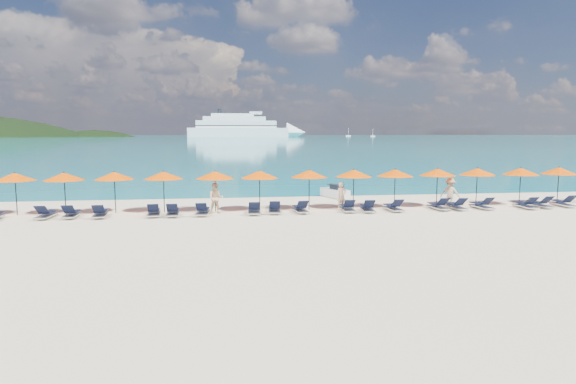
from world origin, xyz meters
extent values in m
plane|color=beige|center=(0.00, 0.00, 0.00)|extent=(1400.00, 1400.00, 0.00)
cube|color=#1FA9B2|center=(0.00, 660.00, 0.01)|extent=(1600.00, 1300.00, 0.01)
ellipsoid|color=black|center=(-150.00, 560.00, -35.00)|extent=(162.00, 126.00, 85.50)
cube|color=white|center=(12.97, 505.12, 4.89)|extent=(108.38, 24.96, 9.78)
cone|color=white|center=(77.40, 508.38, 4.89)|extent=(22.57, 22.57, 21.51)
cube|color=white|center=(11.01, 505.02, 13.69)|extent=(86.76, 20.95, 7.82)
cube|color=white|center=(9.06, 504.92, 19.55)|extent=(67.33, 18.01, 4.89)
cube|color=white|center=(7.11, 504.82, 23.46)|extent=(45.70, 14.00, 3.42)
cube|color=black|center=(11.01, 505.02, 12.22)|extent=(87.84, 21.20, 0.88)
cube|color=black|center=(11.01, 505.02, 15.64)|extent=(85.67, 20.70, 0.88)
cylinder|color=black|center=(-6.37, 504.14, 27.37)|extent=(4.30, 4.30, 5.38)
cube|color=white|center=(153.50, 571.98, 0.80)|extent=(6.03, 2.01, 1.61)
cylinder|color=white|center=(153.50, 571.98, 6.03)|extent=(0.36, 0.36, 10.06)
cube|color=white|center=(173.77, 535.52, 0.71)|extent=(5.33, 1.78, 1.42)
cylinder|color=white|center=(173.77, 535.52, 5.33)|extent=(0.32, 0.32, 8.89)
cube|color=silver|center=(4.03, 9.36, 0.29)|extent=(1.65, 2.52, 0.54)
cube|color=black|center=(4.10, 9.18, 0.69)|extent=(0.80, 1.09, 0.34)
cylinder|color=black|center=(3.83, 9.91, 0.84)|extent=(0.53, 0.24, 0.06)
imported|color=#DEB182|center=(3.18, 4.16, 0.78)|extent=(0.66, 0.55, 1.56)
imported|color=#DEB182|center=(-3.79, 3.85, 0.82)|extent=(0.84, 0.54, 1.64)
imported|color=#DEB182|center=(9.65, 4.22, 0.85)|extent=(1.22, 0.97, 1.71)
cylinder|color=black|center=(-14.14, 4.73, 1.10)|extent=(0.05, 0.05, 2.20)
cone|color=#F14F00|center=(-14.14, 4.73, 2.02)|extent=(2.10, 2.10, 0.42)
sphere|color=black|center=(-14.14, 4.73, 2.24)|extent=(0.08, 0.08, 0.08)
cylinder|color=black|center=(-11.66, 4.60, 1.10)|extent=(0.05, 0.05, 2.20)
cone|color=#F14F00|center=(-11.66, 4.60, 2.02)|extent=(2.10, 2.10, 0.42)
sphere|color=black|center=(-11.66, 4.60, 2.24)|extent=(0.08, 0.08, 0.08)
cylinder|color=black|center=(-9.15, 4.72, 1.10)|extent=(0.05, 0.05, 2.20)
cone|color=#F14F00|center=(-9.15, 4.72, 2.02)|extent=(2.10, 2.10, 0.42)
sphere|color=black|center=(-9.15, 4.72, 2.24)|extent=(0.08, 0.08, 0.08)
cylinder|color=black|center=(-6.58, 4.66, 1.10)|extent=(0.05, 0.05, 2.20)
cone|color=#F14F00|center=(-6.58, 4.66, 2.02)|extent=(2.10, 2.10, 0.42)
sphere|color=black|center=(-6.58, 4.66, 2.24)|extent=(0.08, 0.08, 0.08)
cylinder|color=black|center=(-3.82, 4.48, 1.10)|extent=(0.05, 0.05, 2.20)
cone|color=#F14F00|center=(-3.82, 4.48, 2.02)|extent=(2.10, 2.10, 0.42)
sphere|color=black|center=(-3.82, 4.48, 2.24)|extent=(0.08, 0.08, 0.08)
cylinder|color=black|center=(-1.38, 4.47, 1.10)|extent=(0.05, 0.05, 2.20)
cone|color=#F14F00|center=(-1.38, 4.47, 2.02)|extent=(2.10, 2.10, 0.42)
sphere|color=black|center=(-1.38, 4.47, 2.24)|extent=(0.08, 0.08, 0.08)
cylinder|color=black|center=(1.41, 4.56, 1.10)|extent=(0.05, 0.05, 2.20)
cone|color=#F14F00|center=(1.41, 4.56, 2.02)|extent=(2.10, 2.10, 0.42)
sphere|color=black|center=(1.41, 4.56, 2.24)|extent=(0.08, 0.08, 0.08)
cylinder|color=black|center=(3.97, 4.53, 1.10)|extent=(0.05, 0.05, 2.20)
cone|color=#F14F00|center=(3.97, 4.53, 2.02)|extent=(2.10, 2.10, 0.42)
sphere|color=black|center=(3.97, 4.53, 2.24)|extent=(0.08, 0.08, 0.08)
cylinder|color=black|center=(6.41, 4.52, 1.10)|extent=(0.05, 0.05, 2.20)
cone|color=#F14F00|center=(6.41, 4.52, 2.02)|extent=(2.10, 2.10, 0.42)
sphere|color=black|center=(6.41, 4.52, 2.24)|extent=(0.08, 0.08, 0.08)
cylinder|color=black|center=(9.03, 4.64, 1.10)|extent=(0.05, 0.05, 2.20)
cone|color=#F14F00|center=(9.03, 4.64, 2.02)|extent=(2.10, 2.10, 0.42)
sphere|color=black|center=(9.03, 4.64, 2.24)|extent=(0.08, 0.08, 0.08)
cylinder|color=black|center=(11.53, 4.69, 1.10)|extent=(0.05, 0.05, 2.20)
cone|color=#F14F00|center=(11.53, 4.69, 2.02)|extent=(2.10, 2.10, 0.42)
sphere|color=black|center=(11.53, 4.69, 2.24)|extent=(0.08, 0.08, 0.08)
cylinder|color=black|center=(14.21, 4.54, 1.10)|extent=(0.05, 0.05, 2.20)
cone|color=#F14F00|center=(14.21, 4.54, 2.02)|extent=(2.10, 2.10, 0.42)
sphere|color=black|center=(14.21, 4.54, 2.24)|extent=(0.08, 0.08, 0.08)
cylinder|color=black|center=(16.80, 4.68, 1.10)|extent=(0.05, 0.05, 2.20)
cone|color=#F14F00|center=(16.80, 4.68, 2.02)|extent=(2.10, 2.10, 0.42)
sphere|color=black|center=(16.80, 4.68, 2.24)|extent=(0.08, 0.08, 0.08)
cube|color=silver|center=(-12.26, 3.46, 0.14)|extent=(0.69, 1.72, 0.06)
cube|color=black|center=(-12.25, 3.71, 0.30)|extent=(0.59, 1.12, 0.04)
cube|color=black|center=(-12.28, 2.91, 0.55)|extent=(0.57, 0.56, 0.43)
cube|color=silver|center=(-11.06, 3.47, 0.14)|extent=(0.69, 1.73, 0.06)
cube|color=black|center=(-11.07, 3.72, 0.30)|extent=(0.60, 1.12, 0.04)
cube|color=black|center=(-11.03, 2.92, 0.55)|extent=(0.57, 0.56, 0.43)
cube|color=silver|center=(-9.63, 3.36, 0.14)|extent=(0.78, 1.75, 0.06)
cube|color=black|center=(-9.65, 3.61, 0.30)|extent=(0.65, 1.15, 0.04)
cube|color=black|center=(-9.58, 2.82, 0.55)|extent=(0.60, 0.59, 0.43)
cube|color=silver|center=(-6.96, 3.36, 0.14)|extent=(0.76, 1.75, 0.06)
cube|color=black|center=(-6.98, 3.61, 0.30)|extent=(0.64, 1.14, 0.04)
cube|color=black|center=(-6.91, 2.81, 0.55)|extent=(0.59, 0.58, 0.43)
cube|color=silver|center=(-5.99, 3.31, 0.14)|extent=(0.69, 1.72, 0.06)
cube|color=black|center=(-6.00, 3.55, 0.30)|extent=(0.59, 1.12, 0.04)
cube|color=black|center=(-5.97, 2.76, 0.55)|extent=(0.57, 0.56, 0.43)
cube|color=silver|center=(-4.46, 3.38, 0.14)|extent=(0.75, 1.74, 0.06)
cube|color=black|center=(-4.44, 3.63, 0.30)|extent=(0.63, 1.14, 0.04)
cube|color=black|center=(-4.50, 2.83, 0.55)|extent=(0.59, 0.58, 0.43)
cube|color=silver|center=(-1.78, 3.36, 0.14)|extent=(0.69, 1.73, 0.06)
cube|color=black|center=(-1.77, 3.61, 0.30)|extent=(0.60, 1.12, 0.04)
cube|color=black|center=(-1.81, 2.81, 0.55)|extent=(0.57, 0.56, 0.43)
cube|color=silver|center=(-0.67, 3.52, 0.14)|extent=(0.74, 1.74, 0.06)
cube|color=black|center=(-0.65, 3.77, 0.30)|extent=(0.63, 1.14, 0.04)
cube|color=black|center=(-0.71, 2.97, 0.55)|extent=(0.59, 0.57, 0.43)
cube|color=silver|center=(0.72, 3.46, 0.14)|extent=(0.75, 1.74, 0.06)
cube|color=black|center=(0.71, 3.71, 0.30)|extent=(0.63, 1.14, 0.04)
cube|color=black|center=(0.77, 2.91, 0.55)|extent=(0.59, 0.58, 0.43)
cube|color=silver|center=(3.35, 3.47, 0.14)|extent=(0.73, 1.74, 0.06)
cube|color=black|center=(3.37, 3.72, 0.30)|extent=(0.62, 1.13, 0.04)
cube|color=black|center=(3.32, 2.92, 0.55)|extent=(0.58, 0.57, 0.43)
cube|color=silver|center=(4.41, 3.27, 0.14)|extent=(0.79, 1.76, 0.06)
cube|color=black|center=(4.43, 3.52, 0.30)|extent=(0.66, 1.15, 0.04)
cube|color=black|center=(4.35, 2.72, 0.55)|extent=(0.60, 0.59, 0.43)
cube|color=silver|center=(5.90, 3.31, 0.14)|extent=(0.74, 1.74, 0.06)
cube|color=black|center=(5.88, 3.56, 0.30)|extent=(0.63, 1.14, 0.04)
cube|color=black|center=(5.94, 2.76, 0.55)|extent=(0.59, 0.58, 0.43)
cube|color=silver|center=(8.57, 3.45, 0.14)|extent=(0.72, 1.73, 0.06)
cube|color=black|center=(8.56, 3.70, 0.30)|extent=(0.62, 1.13, 0.04)
cube|color=black|center=(8.61, 2.91, 0.55)|extent=(0.58, 0.57, 0.43)
cube|color=silver|center=(9.57, 3.35, 0.14)|extent=(0.71, 1.73, 0.06)
cube|color=black|center=(9.56, 3.60, 0.30)|extent=(0.61, 1.13, 0.04)
cube|color=black|center=(9.60, 2.81, 0.55)|extent=(0.58, 0.57, 0.43)
cube|color=silver|center=(11.13, 3.35, 0.14)|extent=(0.75, 1.74, 0.06)
cube|color=black|center=(11.11, 3.60, 0.30)|extent=(0.63, 1.14, 0.04)
cube|color=black|center=(11.17, 2.80, 0.55)|extent=(0.59, 0.58, 0.43)
cube|color=silver|center=(13.71, 3.19, 0.14)|extent=(0.62, 1.70, 0.06)
cube|color=black|center=(13.71, 3.44, 0.30)|extent=(0.55, 1.10, 0.04)
cube|color=black|center=(13.71, 2.64, 0.55)|extent=(0.55, 0.54, 0.43)
cube|color=silver|center=(14.74, 3.40, 0.14)|extent=(0.78, 1.75, 0.06)
cube|color=black|center=(14.72, 3.65, 0.30)|extent=(0.65, 1.15, 0.04)
cube|color=black|center=(14.79, 2.85, 0.55)|extent=(0.60, 0.59, 0.43)
cube|color=silver|center=(16.35, 3.58, 0.14)|extent=(0.62, 1.70, 0.06)
cube|color=black|center=(16.35, 3.83, 0.30)|extent=(0.55, 1.10, 0.04)
cube|color=black|center=(16.35, 3.03, 0.55)|extent=(0.55, 0.54, 0.43)
camera|label=1|loc=(-3.36, -21.89, 4.28)|focal=30.00mm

